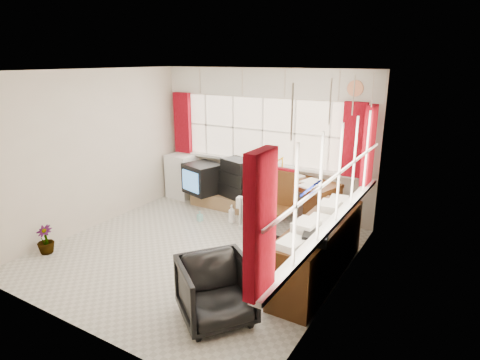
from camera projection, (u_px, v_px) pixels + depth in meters
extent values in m
plane|color=beige|center=(197.00, 251.00, 5.74)|extent=(4.00, 4.00, 0.00)
plane|color=beige|center=(263.00, 141.00, 7.02)|extent=(4.00, 0.00, 4.00)
plane|color=beige|center=(65.00, 215.00, 3.73)|extent=(4.00, 0.00, 4.00)
plane|color=beige|center=(93.00, 150.00, 6.36)|extent=(0.00, 4.00, 4.00)
plane|color=beige|center=(341.00, 191.00, 4.40)|extent=(0.00, 4.00, 4.00)
plane|color=white|center=(191.00, 71.00, 5.01)|extent=(4.00, 4.00, 0.00)
plane|color=#FFE8C9|center=(263.00, 130.00, 6.95)|extent=(3.60, 0.00, 3.60)
cube|color=white|center=(261.00, 163.00, 7.08)|extent=(3.70, 0.12, 0.05)
cube|color=white|center=(206.00, 125.00, 7.53)|extent=(0.03, 0.02, 1.10)
cube|color=white|center=(233.00, 128.00, 7.23)|extent=(0.03, 0.02, 1.10)
cube|color=white|center=(263.00, 130.00, 6.94)|extent=(0.03, 0.02, 1.10)
cube|color=white|center=(295.00, 134.00, 6.65)|extent=(0.03, 0.02, 1.10)
cube|color=white|center=(330.00, 137.00, 6.35)|extent=(0.03, 0.02, 1.10)
plane|color=#FFE8C9|center=(340.00, 173.00, 4.35)|extent=(0.00, 3.60, 3.60)
cube|color=white|center=(333.00, 222.00, 4.54)|extent=(0.12, 3.70, 0.05)
cube|color=white|center=(295.00, 207.00, 3.37)|extent=(0.02, 0.03, 1.10)
cube|color=white|center=(320.00, 188.00, 3.86)|extent=(0.02, 0.03, 1.10)
cube|color=white|center=(339.00, 173.00, 4.36)|extent=(0.02, 0.03, 1.10)
cube|color=white|center=(354.00, 161.00, 4.85)|extent=(0.02, 0.03, 1.10)
cube|color=white|center=(367.00, 152.00, 5.34)|extent=(0.02, 0.03, 1.10)
cube|color=maroon|center=(183.00, 123.00, 7.71)|extent=(0.35, 0.10, 1.15)
cube|color=maroon|center=(354.00, 140.00, 6.10)|extent=(0.35, 0.10, 1.15)
cube|color=maroon|center=(369.00, 146.00, 5.71)|extent=(0.10, 0.35, 1.15)
cube|color=maroon|center=(260.00, 225.00, 2.99)|extent=(0.10, 0.35, 1.15)
cube|color=silver|center=(263.00, 83.00, 6.70)|extent=(3.95, 0.08, 0.48)
cube|color=silver|center=(344.00, 98.00, 4.13)|extent=(0.08, 3.95, 0.48)
cube|color=#4A2911|center=(297.00, 181.00, 6.49)|extent=(1.46, 0.99, 0.06)
cube|color=#4A2911|center=(273.00, 196.00, 6.95)|extent=(0.46, 0.65, 0.71)
cube|color=#4A2911|center=(322.00, 212.00, 6.24)|extent=(0.46, 0.65, 0.71)
cube|color=white|center=(298.00, 179.00, 6.47)|extent=(0.30, 0.36, 0.02)
cube|color=white|center=(298.00, 179.00, 6.47)|extent=(0.30, 0.36, 0.02)
cube|color=white|center=(298.00, 179.00, 6.47)|extent=(0.30, 0.36, 0.02)
cube|color=white|center=(298.00, 178.00, 6.47)|extent=(0.30, 0.36, 0.02)
cylinder|color=yellow|center=(282.00, 181.00, 6.39)|extent=(0.09, 0.09, 0.02)
cylinder|color=yellow|center=(282.00, 170.00, 6.34)|extent=(0.02, 0.02, 0.36)
cone|color=yellow|center=(282.00, 161.00, 6.30)|extent=(0.17, 0.16, 0.15)
cube|color=black|center=(274.00, 243.00, 5.94)|extent=(0.48, 0.48, 0.04)
cylinder|color=silver|center=(274.00, 228.00, 5.86)|extent=(0.06, 0.06, 0.54)
cube|color=#4A2911|center=(275.00, 210.00, 5.78)|extent=(0.47, 0.45, 0.06)
cube|color=#4A2911|center=(282.00, 187.00, 5.89)|extent=(0.42, 0.06, 0.52)
cube|color=maroon|center=(282.00, 186.00, 5.88)|extent=(0.46, 0.07, 0.54)
imported|color=black|center=(216.00, 291.00, 4.16)|extent=(1.02, 1.02, 0.67)
cube|color=white|center=(250.00, 228.00, 6.44)|extent=(0.37, 0.19, 0.07)
cube|color=white|center=(241.00, 211.00, 6.42)|extent=(0.04, 0.11, 0.47)
cube|color=white|center=(244.00, 211.00, 6.40)|extent=(0.04, 0.11, 0.47)
cube|color=white|center=(247.00, 212.00, 6.38)|extent=(0.04, 0.11, 0.47)
cube|color=white|center=(250.00, 212.00, 6.36)|extent=(0.04, 0.11, 0.47)
cube|color=white|center=(254.00, 213.00, 6.34)|extent=(0.04, 0.11, 0.47)
cube|color=white|center=(257.00, 213.00, 6.32)|extent=(0.04, 0.11, 0.47)
cube|color=white|center=(260.00, 214.00, 6.30)|extent=(0.04, 0.11, 0.47)
cube|color=#4A2911|center=(319.00, 250.00, 4.95)|extent=(0.50, 2.00, 0.75)
cube|color=white|center=(292.00, 243.00, 4.18)|extent=(0.24, 0.32, 0.10)
cube|color=white|center=(306.00, 229.00, 4.51)|extent=(0.24, 0.32, 0.10)
cube|color=white|center=(318.00, 218.00, 4.84)|extent=(0.24, 0.32, 0.10)
cube|color=white|center=(329.00, 208.00, 5.17)|extent=(0.24, 0.32, 0.10)
cube|color=white|center=(339.00, 199.00, 5.50)|extent=(0.24, 0.32, 0.10)
cube|color=black|center=(315.00, 237.00, 4.31)|extent=(0.34, 0.39, 0.11)
cube|color=olive|center=(229.00, 201.00, 7.39)|extent=(1.40, 0.50, 0.25)
cube|color=black|center=(203.00, 178.00, 7.40)|extent=(0.73, 0.69, 0.54)
cube|color=#4886CC|center=(190.00, 181.00, 7.22)|extent=(0.44, 0.15, 0.37)
cube|color=black|center=(238.00, 190.00, 7.22)|extent=(0.76, 0.60, 0.24)
cube|color=black|center=(238.00, 177.00, 7.15)|extent=(0.70, 0.56, 0.23)
cube|color=black|center=(238.00, 165.00, 7.09)|extent=(0.64, 0.53, 0.22)
cube|color=white|center=(183.00, 176.00, 7.91)|extent=(0.54, 0.54, 0.85)
cube|color=silver|center=(183.00, 174.00, 7.55)|extent=(0.02, 0.02, 0.45)
imported|color=white|center=(232.00, 214.00, 6.70)|extent=(0.14, 0.14, 0.31)
imported|color=#94DCD0|center=(200.00, 216.00, 6.78)|extent=(0.10, 0.10, 0.18)
imported|color=black|center=(45.00, 240.00, 5.63)|extent=(0.28, 0.28, 0.41)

